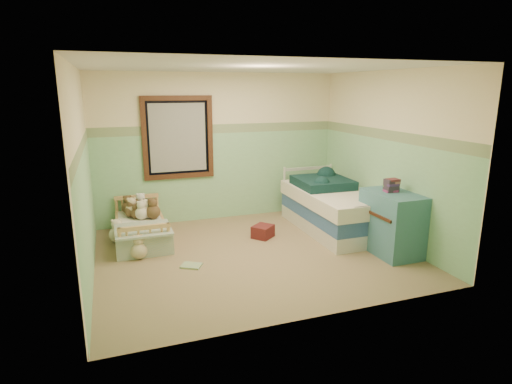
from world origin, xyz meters
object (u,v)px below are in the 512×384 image
object	(u,v)px
toddler_bed_frame	(142,235)
dresser	(392,223)
floor_book	(191,266)
plush_floor_tan	(139,251)
plush_floor_cream	(117,235)
twin_bed_frame	(333,223)
red_pillow	(263,231)

from	to	relation	value
toddler_bed_frame	dresser	distance (m)	3.65
dresser	floor_book	xyz separation A→B (m)	(-2.72, 0.44, -0.42)
plush_floor_tan	toddler_bed_frame	bearing A→B (deg)	82.72
plush_floor_cream	dresser	bearing A→B (deg)	-25.05
toddler_bed_frame	twin_bed_frame	world-z (taller)	twin_bed_frame
plush_floor_tan	floor_book	bearing A→B (deg)	-38.65
toddler_bed_frame	plush_floor_cream	size ratio (longest dim) A/B	5.72
twin_bed_frame	dresser	size ratio (longest dim) A/B	2.27
plush_floor_tan	floor_book	world-z (taller)	plush_floor_tan
plush_floor_tan	red_pillow	size ratio (longest dim) A/B	0.76
toddler_bed_frame	red_pillow	bearing A→B (deg)	-15.07
plush_floor_tan	dresser	world-z (taller)	dresser
dresser	plush_floor_cream	bearing A→B (deg)	154.95
plush_floor_tan	dresser	size ratio (longest dim) A/B	0.27
red_pillow	floor_book	world-z (taller)	red_pillow
toddler_bed_frame	floor_book	distance (m)	1.31
dresser	floor_book	size ratio (longest dim) A/B	3.40
dresser	floor_book	bearing A→B (deg)	170.76
plush_floor_cream	twin_bed_frame	world-z (taller)	plush_floor_cream
plush_floor_cream	plush_floor_tan	xyz separation A→B (m)	(0.25, -0.74, -0.01)
plush_floor_cream	twin_bed_frame	size ratio (longest dim) A/B	0.13
toddler_bed_frame	twin_bed_frame	xyz separation A→B (m)	(2.98, -0.52, 0.02)
twin_bed_frame	dresser	bearing A→B (deg)	-76.47
floor_book	plush_floor_tan	bearing A→B (deg)	172.56
dresser	twin_bed_frame	bearing A→B (deg)	103.53
toddler_bed_frame	red_pillow	size ratio (longest dim) A/B	4.66
toddler_bed_frame	floor_book	bearing A→B (deg)	-66.39
twin_bed_frame	red_pillow	distance (m)	1.20
red_pillow	plush_floor_tan	bearing A→B (deg)	-172.98
plush_floor_tan	twin_bed_frame	xyz separation A→B (m)	(3.07, 0.19, -0.01)
plush_floor_cream	floor_book	distance (m)	1.51
twin_bed_frame	floor_book	world-z (taller)	twin_bed_frame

